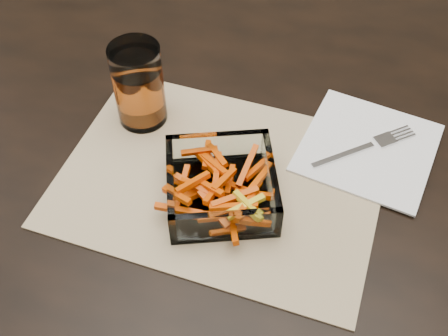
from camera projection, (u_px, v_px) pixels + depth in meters
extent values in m
plane|color=#331E0F|center=(247.00, 335.00, 1.44)|extent=(4.50, 4.50, 0.00)
cube|color=black|center=(261.00, 142.00, 0.87)|extent=(1.60, 0.90, 0.03)
cylinder|color=black|center=(22.00, 87.00, 1.51)|extent=(0.06, 0.06, 0.72)
cube|color=tan|center=(220.00, 179.00, 0.81)|extent=(0.47, 0.36, 0.00)
cube|color=white|center=(221.00, 195.00, 0.78)|extent=(0.19, 0.19, 0.01)
cube|color=white|center=(218.00, 148.00, 0.80)|extent=(0.14, 0.06, 0.06)
cube|color=white|center=(226.00, 226.00, 0.72)|extent=(0.14, 0.06, 0.06)
cube|color=white|center=(171.00, 188.00, 0.76)|extent=(0.06, 0.14, 0.06)
cube|color=white|center=(271.00, 181.00, 0.76)|extent=(0.06, 0.14, 0.06)
cylinder|color=white|center=(139.00, 85.00, 0.83)|extent=(0.08, 0.08, 0.13)
cylinder|color=#C3581B|center=(140.00, 92.00, 0.84)|extent=(0.07, 0.07, 0.09)
cube|color=white|center=(368.00, 148.00, 0.84)|extent=(0.22, 0.22, 0.00)
cube|color=silver|center=(343.00, 155.00, 0.82)|extent=(0.09, 0.07, 0.00)
cube|color=silver|center=(385.00, 140.00, 0.84)|extent=(0.04, 0.04, 0.00)
cube|color=silver|center=(399.00, 129.00, 0.86)|extent=(0.03, 0.02, 0.00)
cube|color=silver|center=(401.00, 132.00, 0.85)|extent=(0.03, 0.02, 0.00)
cube|color=silver|center=(404.00, 135.00, 0.85)|extent=(0.03, 0.02, 0.00)
cube|color=silver|center=(406.00, 138.00, 0.85)|extent=(0.03, 0.02, 0.00)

